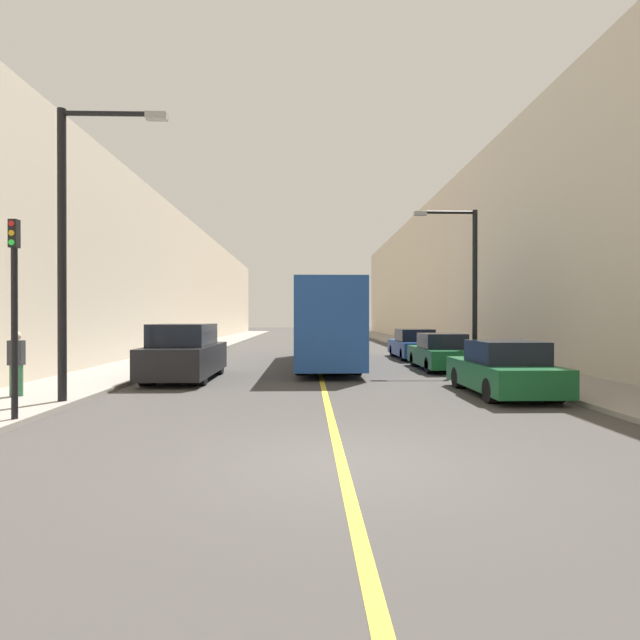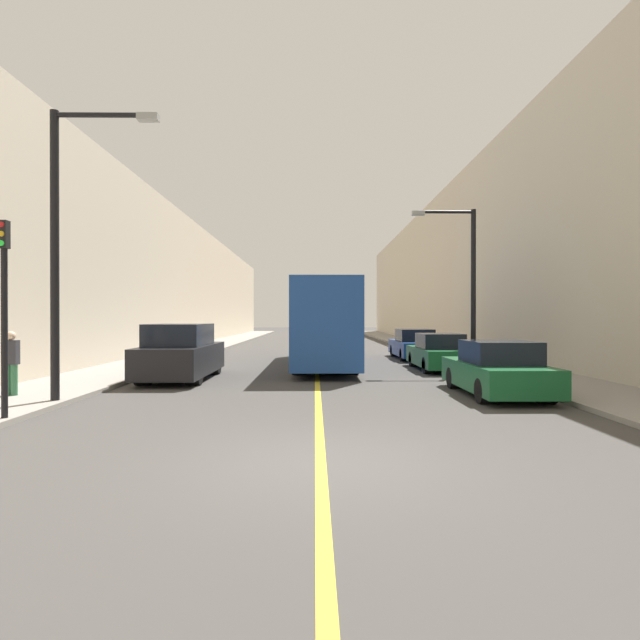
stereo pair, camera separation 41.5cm
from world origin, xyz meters
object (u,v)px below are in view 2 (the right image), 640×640
Objects in this scene: parked_suv_left at (181,354)px; pedestrian at (11,362)px; car_right_far at (414,345)px; traffic_light at (4,310)px; car_right_mid at (439,353)px; street_lamp_right at (467,275)px; bus at (324,323)px; car_right_near at (497,371)px; street_lamp_left at (65,234)px.

parked_suv_left is 3.01× the size of pedestrian.
car_right_far is 1.23× the size of traffic_light.
street_lamp_right is (1.14, 0.05, 3.12)m from car_right_mid.
street_lamp_right is 15.83m from pedestrian.
pedestrian is (-8.08, -9.23, -0.89)m from bus.
car_right_far is at bearing 35.52° from bus.
traffic_light reaches higher than car_right_far.
traffic_light reaches higher than bus.
bus is 2.75× the size of car_right_near.
traffic_light is (-11.12, -15.40, 1.56)m from car_right_far.
street_lamp_right is at bearing 39.55° from traffic_light.
car_right_mid is 14.55m from pedestrian.
car_right_far is (9.54, 8.37, -0.19)m from parked_suv_left.
street_lamp_left is 1.09× the size of street_lamp_right.
car_right_mid is (9.48, 2.99, -0.21)m from parked_suv_left.
car_right_mid is at bearing -90.71° from car_right_far.
street_lamp_right reaches higher than car_right_mid.
car_right_near is 0.67× the size of street_lamp_right.
parked_suv_left is 10.06m from car_right_near.
street_lamp_right is at bearing 27.61° from pedestrian.
car_right_near is 11.92m from car_right_far.
car_right_far is (0.13, 11.92, 0.02)m from car_right_near.
street_lamp_right is 15.89m from traffic_light.
traffic_light is at bearing -140.45° from street_lamp_right.
street_lamp_right is at bearing 15.99° from parked_suv_left.
bus is at bearing 160.59° from street_lamp_right.
traffic_light is (-0.14, -2.10, -1.85)m from street_lamp_left.
bus is at bearing 45.91° from parked_suv_left.
pedestrian is (-1.74, 0.76, -3.13)m from street_lamp_left.
car_right_mid is at bearing 89.44° from car_right_near.
parked_suv_left is at bearing -134.09° from bus.
parked_suv_left is at bearing -138.74° from car_right_far.
car_right_near is 7.39m from street_lamp_right.
bus reaches higher than car_right_far.
car_right_mid is 0.90× the size of car_right_far.
bus reaches higher than pedestrian.
car_right_near reaches higher than car_right_mid.
car_right_mid is at bearing 29.53° from pedestrian.
car_right_far is at bearing 41.26° from parked_suv_left.
street_lamp_right is at bearing -78.60° from car_right_far.
street_lamp_left is at bearing 86.19° from traffic_light.
bus is 2.38× the size of parked_suv_left.
pedestrian is at bearing -177.15° from car_right_near.
car_right_far is 19.06m from traffic_light.
car_right_near is 11.46m from street_lamp_left.
bus is 12.04m from street_lamp_left.
street_lamp_right is (12.06, 7.98, -0.31)m from street_lamp_left.
traffic_light is (-12.20, -10.07, -1.54)m from street_lamp_right.
car_right_mid is (0.06, 6.55, -0.00)m from car_right_near.
bus is 7.11m from parked_suv_left.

